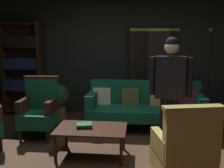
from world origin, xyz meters
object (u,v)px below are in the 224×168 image
at_px(potted_plant, 59,99).
at_px(book_navy_cloth, 84,126).
at_px(velvet_couch, 145,104).
at_px(folding_screen, 178,71).
at_px(armchair_gilt_accent, 184,153).
at_px(armchair_wing_left, 40,109).
at_px(book_green_cloth, 84,124).
at_px(bookshelf, 23,66).
at_px(standing_figure, 170,86).
at_px(coffee_table, 91,131).

height_order(potted_plant, book_navy_cloth, potted_plant).
bearing_deg(book_navy_cloth, potted_plant, 118.07).
bearing_deg(potted_plant, velvet_couch, -12.96).
bearing_deg(folding_screen, armchair_gilt_accent, -96.53).
relative_size(armchair_gilt_accent, armchair_wing_left, 1.00).
height_order(folding_screen, book_green_cloth, folding_screen).
bearing_deg(bookshelf, standing_figure, -32.31).
height_order(coffee_table, armchair_gilt_accent, armchair_gilt_accent).
height_order(coffee_table, potted_plant, potted_plant).
distance_m(folding_screen, armchair_gilt_accent, 3.17).
relative_size(folding_screen, coffee_table, 2.14).
bearing_deg(potted_plant, bookshelf, 160.39).
distance_m(armchair_wing_left, potted_plant, 1.07).
bearing_deg(standing_figure, potted_plant, 143.08).
xyz_separation_m(bookshelf, potted_plant, (0.91, -0.32, -0.66)).
distance_m(potted_plant, book_navy_cloth, 1.92).
bearing_deg(folding_screen, potted_plant, -168.04).
xyz_separation_m(folding_screen, potted_plant, (-2.52, -0.53, -0.57)).
xyz_separation_m(armchair_gilt_accent, standing_figure, (-0.05, 0.99, 0.54)).
xyz_separation_m(folding_screen, bookshelf, (-3.43, -0.21, 0.09)).
bearing_deg(bookshelf, book_navy_cloth, -48.06).
bearing_deg(book_navy_cloth, standing_figure, 5.09).
xyz_separation_m(standing_figure, potted_plant, (-2.11, 1.59, -0.61)).
bearing_deg(potted_plant, coffee_table, -59.57).
xyz_separation_m(bookshelf, standing_figure, (3.02, -1.91, -0.05)).
bearing_deg(armchair_gilt_accent, potted_plant, 130.02).
bearing_deg(folding_screen, book_green_cloth, -125.94).
bearing_deg(book_navy_cloth, armchair_gilt_accent, -34.98).
xyz_separation_m(velvet_couch, book_green_cloth, (-0.89, -1.28, 0.00)).
height_order(velvet_couch, coffee_table, velvet_couch).
bearing_deg(velvet_couch, folding_screen, 52.33).
xyz_separation_m(velvet_couch, armchair_wing_left, (-1.80, -0.65, 0.03)).
relative_size(velvet_couch, armchair_wing_left, 2.04).
xyz_separation_m(armchair_wing_left, potted_plant, (0.01, 1.06, -0.07)).
xyz_separation_m(armchair_gilt_accent, book_navy_cloth, (-1.26, 0.88, -0.06)).
distance_m(armchair_gilt_accent, standing_figure, 1.13).
bearing_deg(bookshelf, armchair_wing_left, -57.00).
distance_m(bookshelf, coffee_table, 2.89).
bearing_deg(potted_plant, standing_figure, -36.92).
distance_m(velvet_couch, standing_figure, 1.35).
relative_size(potted_plant, book_green_cloth, 3.38).
bearing_deg(armchair_wing_left, potted_plant, 89.49).
height_order(armchair_gilt_accent, standing_figure, standing_figure).
relative_size(armchair_gilt_accent, potted_plant, 1.41).
relative_size(book_navy_cloth, book_green_cloth, 0.91).
bearing_deg(book_navy_cloth, book_green_cloth, 0.00).
height_order(bookshelf, armchair_wing_left, bookshelf).
relative_size(armchair_wing_left, book_green_cloth, 4.78).
bearing_deg(armchair_gilt_accent, book_green_cloth, 145.02).
xyz_separation_m(coffee_table, book_green_cloth, (-0.10, 0.02, 0.09)).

